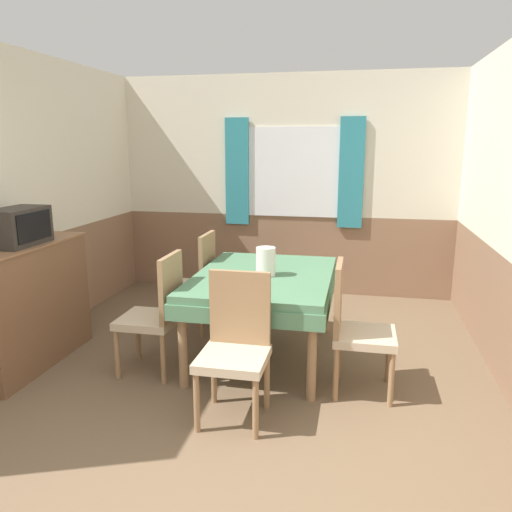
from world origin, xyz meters
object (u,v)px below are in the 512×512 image
object	(u,v)px
chair_left_near	(157,311)
sideboard	(25,304)
tv	(18,227)
vase	(266,261)
chair_right_near	(355,325)
chair_head_near	(236,343)
dining_table	(264,286)
chair_left_far	(195,280)

from	to	relation	value
chair_left_near	sideboard	xyz separation A→B (m)	(-1.12, -0.08, 0.00)
chair_left_near	tv	size ratio (longest dim) A/B	1.96
vase	chair_right_near	bearing A→B (deg)	-29.97
chair_head_near	chair_right_near	size ratio (longest dim) A/B	1.00
vase	dining_table	bearing A→B (deg)	119.23
tv	sideboard	bearing A→B (deg)	145.93
chair_left_near	vase	bearing A→B (deg)	-61.62
sideboard	dining_table	bearing A→B (deg)	16.23
chair_head_near	tv	size ratio (longest dim) A/B	1.96
chair_head_near	vase	size ratio (longest dim) A/B	4.11
dining_table	sideboard	bearing A→B (deg)	-163.77
dining_table	tv	bearing A→B (deg)	-162.86
chair_head_near	vase	bearing A→B (deg)	-91.54
chair_head_near	vase	xyz separation A→B (m)	(0.02, 0.93, 0.34)
chair_left_far	vase	size ratio (longest dim) A/B	4.11
chair_right_near	vase	size ratio (longest dim) A/B	4.11
chair_right_near	vase	xyz separation A→B (m)	(-0.74, 0.43, 0.34)
chair_head_near	sideboard	xyz separation A→B (m)	(-1.88, 0.42, 0.00)
chair_right_near	sideboard	bearing A→B (deg)	-88.34
chair_left_near	chair_head_near	bearing A→B (deg)	-123.23
chair_left_near	chair_left_far	size ratio (longest dim) A/B	1.00
dining_table	chair_left_near	world-z (taller)	chair_left_near
chair_left_far	chair_head_near	bearing A→B (deg)	-152.08
chair_right_near	sideboard	size ratio (longest dim) A/B	0.79
vase	chair_head_near	bearing A→B (deg)	-91.54
dining_table	chair_left_near	bearing A→B (deg)	-148.36
chair_left_near	dining_table	bearing A→B (deg)	-58.36
chair_left_near	chair_right_near	bearing A→B (deg)	-90.00
sideboard	chair_head_near	bearing A→B (deg)	-12.70
tv	vase	world-z (taller)	tv
tv	chair_head_near	bearing A→B (deg)	-12.26
chair_right_near	vase	distance (m)	0.92
sideboard	chair_left_near	bearing A→B (deg)	3.93
chair_head_near	chair_right_near	xyz separation A→B (m)	(0.77, 0.50, 0.00)
chair_head_near	chair_right_near	world-z (taller)	same
chair_left_near	chair_head_near	distance (m)	0.92
tv	vase	bearing A→B (deg)	15.67
chair_left_far	chair_right_near	bearing A→B (deg)	-121.64
chair_left_near	tv	xyz separation A→B (m)	(-1.09, -0.10, 0.65)
chair_right_near	tv	bearing A→B (deg)	-87.83
chair_left_far	tv	size ratio (longest dim) A/B	1.96
chair_right_near	vase	world-z (taller)	same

